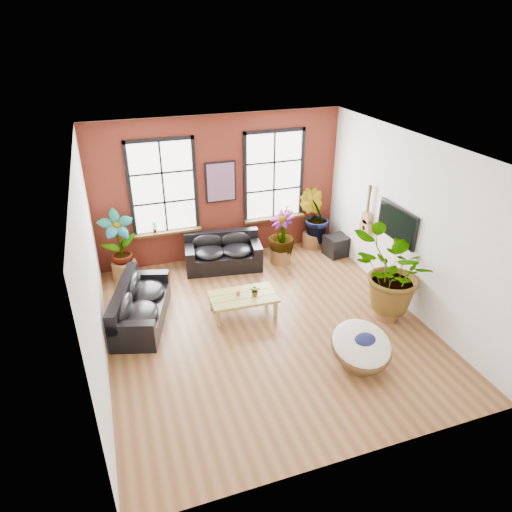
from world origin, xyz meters
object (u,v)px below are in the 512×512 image
Objects in this scene: papasan_chair at (361,346)px; sofa_left at (139,306)px; coffee_table at (243,298)px; sofa_back at (223,253)px.

sofa_left is at bearing 141.47° from papasan_chair.
papasan_chair is at bearing -109.85° from sofa_left.
sofa_left is 2.07m from coffee_table.
coffee_table is (2.03, -0.40, 0.02)m from sofa_left.
papasan_chair is (1.30, -4.24, 0.04)m from sofa_back.
sofa_back is 4.44m from papasan_chair.
coffee_table is at bearing 121.56° from papasan_chair.
sofa_back reaches higher than coffee_table.
papasan_chair is (3.46, -2.57, 0.05)m from sofa_left.
sofa_back is 2.74m from sofa_left.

